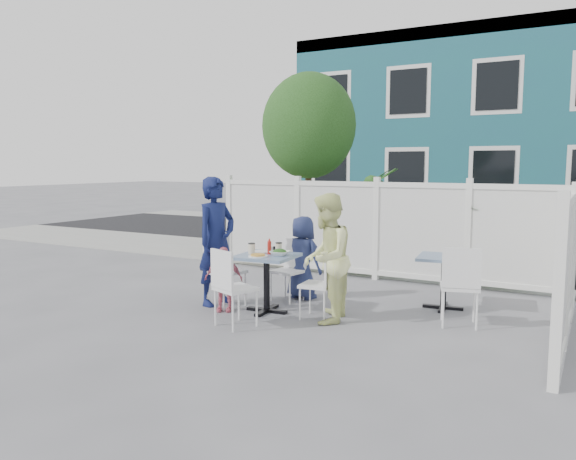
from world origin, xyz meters
The scene contains 30 objects.
ground centered at (0.00, 0.00, 0.00)m, with size 80.00×80.00×0.00m, color slate.
near_sidewalk centered at (0.00, 3.80, 0.01)m, with size 24.00×2.60×0.01m, color gray.
street centered at (0.00, 7.50, 0.00)m, with size 24.00×5.00×0.01m, color black.
far_sidewalk centered at (0.00, 10.60, 0.01)m, with size 24.00×1.60×0.01m, color gray.
building centered at (-0.50, 14.00, 3.00)m, with size 11.00×6.00×6.00m.
fence_back centered at (0.10, 2.40, 0.78)m, with size 5.86×0.08×1.60m.
fence_right centered at (3.00, 0.60, 0.78)m, with size 0.08×3.66×1.60m.
tree centered at (-1.60, 3.30, 2.59)m, with size 1.80×1.62×3.59m.
utility_cabinet centered at (-2.55, 4.00, 0.66)m, with size 0.71×0.51×1.32m, color gold.
potted_shrub_a centered at (-0.19, 3.10, 0.91)m, with size 1.02×1.02×1.82m, color #1A3B11.
potted_shrub_b centered at (1.85, 3.00, 0.77)m, with size 1.39×1.21×1.55m, color #1A3B11.
main_table centered at (-0.41, -0.20, 0.58)m, with size 0.76×0.76×0.74m.
spare_table centered at (1.53, 1.06, 0.54)m, with size 0.74×0.74×0.70m.
chair_left centered at (-1.13, -0.17, 0.56)m, with size 0.52×0.53×0.95m.
chair_right centered at (0.36, -0.15, 0.50)m, with size 0.41×0.42×0.85m.
chair_back centered at (-0.46, 0.53, 0.49)m, with size 0.44×0.43×0.84m.
chair_near centered at (-0.42, -0.99, 0.53)m, with size 0.53×0.52×0.92m.
chair_spare centered at (1.90, 0.31, 0.55)m, with size 0.53×0.52×0.95m.
man centered at (-1.21, -0.18, 0.86)m, with size 0.63×0.41×1.72m, color #121A4A.
woman centered at (0.44, -0.23, 0.77)m, with size 0.75×0.59×1.55m, color #E8F759.
boy centered at (-0.35, 0.68, 0.58)m, with size 0.57×0.37×1.17m, color navy.
toddler centered at (-0.91, -0.43, 0.42)m, with size 0.49×0.20×0.84m, color #D6687F.
plate_main centered at (-0.42, -0.39, 0.75)m, with size 0.24×0.24×0.02m, color white.
plate_side centered at (-0.57, -0.10, 0.75)m, with size 0.24×0.24×0.02m, color white.
salad_bowl centered at (-0.23, -0.17, 0.77)m, with size 0.24×0.24×0.06m, color white.
coffee_cup_a centered at (-0.61, -0.23, 0.81)m, with size 0.09×0.09×0.13m, color beige.
coffee_cup_b centered at (-0.36, 0.02, 0.80)m, with size 0.08×0.08×0.12m, color beige.
ketchup_bottle centered at (-0.40, -0.14, 0.82)m, with size 0.05×0.05×0.16m, color #AA1D17.
salt_shaker centered at (-0.48, 0.05, 0.77)m, with size 0.03×0.03×0.06m, color white.
pepper_shaker centered at (-0.44, 0.05, 0.78)m, with size 0.03×0.03×0.07m, color black.
Camera 1 is at (3.25, -6.21, 1.89)m, focal length 35.00 mm.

